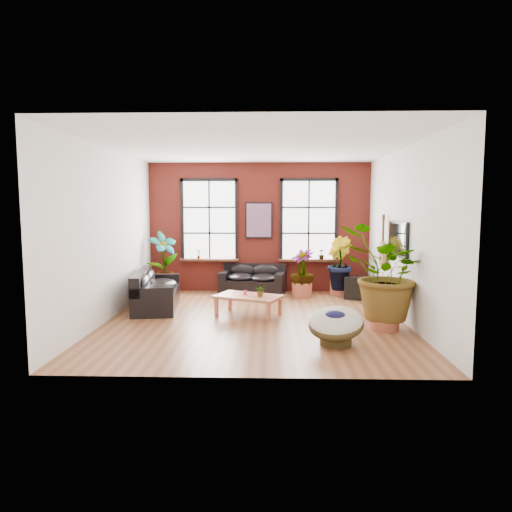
{
  "coord_description": "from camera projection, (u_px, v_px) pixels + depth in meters",
  "views": [
    {
      "loc": [
        0.29,
        -9.2,
        2.29
      ],
      "look_at": [
        0.0,
        0.6,
        1.25
      ],
      "focal_mm": 32.0,
      "sensor_mm": 36.0,
      "label": 1
    }
  ],
  "objects": [
    {
      "name": "room",
      "position": [
        255.0,
        234.0,
        9.35
      ],
      "size": [
        6.04,
        6.54,
        3.54
      ],
      "color": "brown",
      "rests_on": "ground"
    },
    {
      "name": "sofa_back",
      "position": [
        253.0,
        280.0,
        12.21
      ],
      "size": [
        1.82,
        1.12,
        0.78
      ],
      "rotation": [
        0.0,
        0.0,
        -0.18
      ],
      "color": "black",
      "rests_on": "ground"
    },
    {
      "name": "sofa_left",
      "position": [
        154.0,
        291.0,
        10.45
      ],
      "size": [
        1.18,
        2.26,
        0.85
      ],
      "rotation": [
        0.0,
        0.0,
        1.71
      ],
      "color": "black",
      "rests_on": "ground"
    },
    {
      "name": "coffee_table",
      "position": [
        248.0,
        298.0,
        9.68
      ],
      "size": [
        1.56,
        1.25,
        0.53
      ],
      "rotation": [
        0.0,
        0.0,
        -0.4
      ],
      "color": "#A95B3C",
      "rests_on": "ground"
    },
    {
      "name": "papasan_chair",
      "position": [
        336.0,
        324.0,
        7.6
      ],
      "size": [
        1.19,
        1.2,
        0.69
      ],
      "rotation": [
        0.0,
        0.0,
        -0.38
      ],
      "color": "#392E14",
      "rests_on": "ground"
    },
    {
      "name": "poster",
      "position": [
        259.0,
        220.0,
        12.35
      ],
      "size": [
        0.74,
        0.06,
        0.98
      ],
      "color": "black",
      "rests_on": "room"
    },
    {
      "name": "tv_wall_unit",
      "position": [
        393.0,
        243.0,
        9.73
      ],
      "size": [
        0.13,
        1.86,
        1.2
      ],
      "color": "black",
      "rests_on": "room"
    },
    {
      "name": "media_box",
      "position": [
        359.0,
        288.0,
        11.53
      ],
      "size": [
        0.8,
        0.72,
        0.56
      ],
      "rotation": [
        0.0,
        0.0,
        -0.28
      ],
      "color": "black",
      "rests_on": "ground"
    },
    {
      "name": "pot_back_left",
      "position": [
        164.0,
        286.0,
        12.12
      ],
      "size": [
        0.72,
        0.72,
        0.41
      ],
      "rotation": [
        0.0,
        0.0,
        0.36
      ],
      "color": "#A75036",
      "rests_on": "ground"
    },
    {
      "name": "pot_back_right",
      "position": [
        340.0,
        288.0,
        12.01
      ],
      "size": [
        0.51,
        0.51,
        0.36
      ],
      "rotation": [
        0.0,
        0.0,
        -0.03
      ],
      "color": "#A75036",
      "rests_on": "ground"
    },
    {
      "name": "pot_right_wall",
      "position": [
        384.0,
        319.0,
        8.6
      ],
      "size": [
        0.7,
        0.7,
        0.41
      ],
      "rotation": [
        0.0,
        0.0,
        0.31
      ],
      "color": "#A75036",
      "rests_on": "ground"
    },
    {
      "name": "pot_mid",
      "position": [
        302.0,
        289.0,
        11.77
      ],
      "size": [
        0.63,
        0.63,
        0.38
      ],
      "rotation": [
        0.0,
        0.0,
        0.27
      ],
      "color": "#A75036",
      "rests_on": "ground"
    },
    {
      "name": "floor_plant_back_left",
      "position": [
        164.0,
        260.0,
        12.02
      ],
      "size": [
        0.97,
        0.94,
        1.53
      ],
      "primitive_type": "imported",
      "rotation": [
        0.0,
        0.0,
        0.71
      ],
      "color": "#225416",
      "rests_on": "ground"
    },
    {
      "name": "floor_plant_back_right",
      "position": [
        339.0,
        263.0,
        11.95
      ],
      "size": [
        0.81,
        0.91,
        1.4
      ],
      "primitive_type": "imported",
      "rotation": [
        0.0,
        0.0,
        1.85
      ],
      "color": "#225416",
      "rests_on": "ground"
    },
    {
      "name": "floor_plant_right_wall",
      "position": [
        386.0,
        273.0,
        8.52
      ],
      "size": [
        2.16,
        2.14,
        1.82
      ],
      "primitive_type": "imported",
      "rotation": [
        0.0,
        0.0,
        3.84
      ],
      "color": "#225416",
      "rests_on": "ground"
    },
    {
      "name": "floor_plant_mid",
      "position": [
        302.0,
        270.0,
        11.72
      ],
      "size": [
        0.87,
        0.87,
        1.1
      ],
      "primitive_type": "imported",
      "rotation": [
        0.0,
        0.0,
        5.53
      ],
      "color": "#225416",
      "rests_on": "ground"
    },
    {
      "name": "table_plant",
      "position": [
        261.0,
        291.0,
        9.54
      ],
      "size": [
        0.25,
        0.22,
        0.25
      ],
      "primitive_type": "imported",
      "rotation": [
        0.0,
        0.0,
        -0.12
      ],
      "color": "#225416",
      "rests_on": "coffee_table"
    },
    {
      "name": "sill_plant_left",
      "position": [
        198.0,
        254.0,
        12.44
      ],
      "size": [
        0.17,
        0.17,
        0.27
      ],
      "primitive_type": "imported",
      "rotation": [
        0.0,
        0.0,
        0.79
      ],
      "color": "#225416",
      "rests_on": "room"
    },
    {
      "name": "sill_plant_right",
      "position": [
        321.0,
        254.0,
        12.34
      ],
      "size": [
        0.19,
        0.19,
        0.27
      ],
      "primitive_type": "imported",
      "rotation": [
        0.0,
        0.0,
        3.49
      ],
      "color": "#225416",
      "rests_on": "room"
    }
  ]
}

